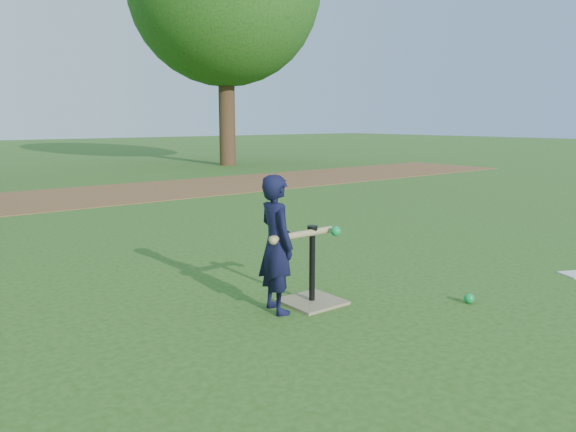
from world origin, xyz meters
TOP-DOWN VIEW (x-y plane):
  - ground at (0.00, 0.00)m, footprint 80.00×80.00m
  - dirt_strip at (0.00, 7.50)m, footprint 24.00×3.00m
  - child at (-0.59, 0.22)m, footprint 0.31×0.41m
  - wiffle_ball_ground at (0.69, -0.58)m, footprint 0.08×0.08m
  - batting_tee at (-0.26, 0.19)m, footprint 0.43×0.43m
  - swing_action at (-0.35, 0.15)m, footprint 0.65×0.15m

SIDE VIEW (x-z plane):
  - ground at x=0.00m, z-range 0.00..0.00m
  - dirt_strip at x=0.00m, z-range 0.00..0.01m
  - wiffle_ball_ground at x=0.69m, z-range 0.00..0.08m
  - batting_tee at x=-0.26m, z-range -0.20..0.42m
  - child at x=-0.59m, z-range 0.00..1.03m
  - swing_action at x=-0.35m, z-range 0.53..0.61m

